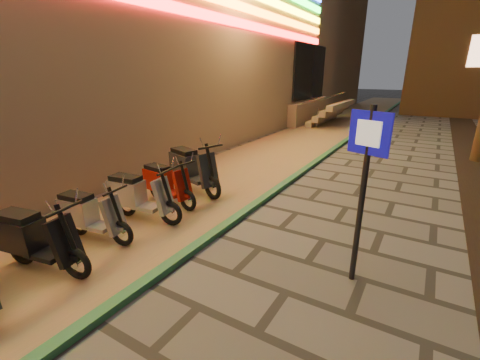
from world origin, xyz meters
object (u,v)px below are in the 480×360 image
Objects in this scene: scooter_6 at (33,239)px; scooter_8 at (137,196)px; pedestrian_sign at (365,173)px; scooter_10 at (191,168)px; scooter_7 at (88,215)px; scooter_9 at (165,183)px.

scooter_8 is (-0.04, 2.00, 0.00)m from scooter_6.
scooter_6 is at bearing -132.85° from pedestrian_sign.
scooter_6 is 0.89× the size of scooter_10.
scooter_10 is (-0.05, 2.87, 0.11)m from scooter_7.
scooter_9 is (-0.13, 0.90, -0.03)m from scooter_8.
scooter_7 is at bearing -145.29° from pedestrian_sign.
scooter_6 is at bearing -79.34° from scooter_9.
scooter_7 is 0.97× the size of scooter_9.
scooter_6 is at bearing -96.88° from scooter_8.
scooter_9 is at bearing -170.46° from pedestrian_sign.
scooter_10 reaches higher than scooter_7.
scooter_9 is at bearing 82.41° from scooter_6.
scooter_8 is at bearing -67.77° from scooter_10.
scooter_9 is (-0.01, 1.91, 0.01)m from scooter_7.
scooter_8 is (0.11, 1.01, 0.04)m from scooter_7.
scooter_8 is 0.89× the size of scooter_10.
scooter_6 and scooter_8 have the same top height.
scooter_7 is at bearing 87.93° from scooter_6.
pedestrian_sign is at bearing -2.45° from scooter_9.
pedestrian_sign reaches higher than scooter_8.
scooter_10 is at bearing 177.79° from pedestrian_sign.
pedestrian_sign is at bearing 16.91° from scooter_6.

